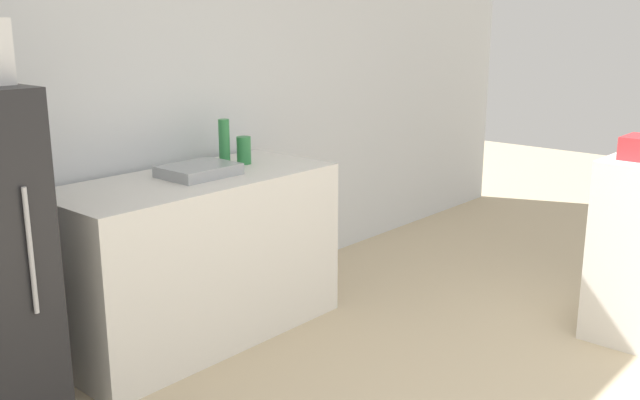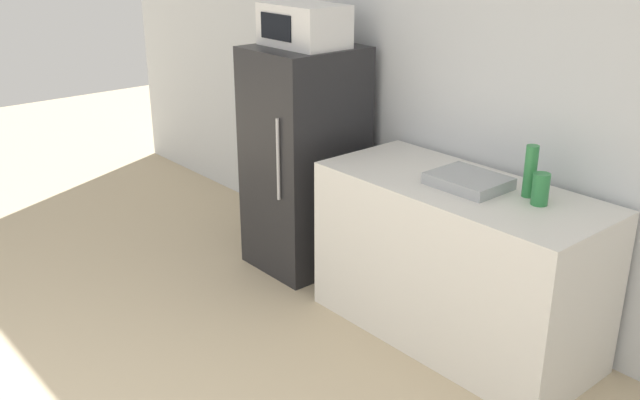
{
  "view_description": "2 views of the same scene",
  "coord_description": "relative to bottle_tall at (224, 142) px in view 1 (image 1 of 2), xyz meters",
  "views": [
    {
      "loc": [
        -2.16,
        -0.1,
        1.71
      ],
      "look_at": [
        0.1,
        1.89,
        0.94
      ],
      "focal_mm": 40.0,
      "sensor_mm": 36.0,
      "label": 1
    },
    {
      "loc": [
        2.32,
        0.01,
        2.15
      ],
      "look_at": [
        0.08,
        1.92,
        1.01
      ],
      "focal_mm": 40.0,
      "sensor_mm": 36.0,
      "label": 2
    }
  ],
  "objects": [
    {
      "name": "counter",
      "position": [
        -0.32,
        -0.12,
        -0.58
      ],
      "size": [
        1.56,
        0.69,
        0.89
      ],
      "primitive_type": "cube",
      "color": "silver",
      "rests_on": "ground_plane"
    },
    {
      "name": "bottle_short",
      "position": [
        0.1,
        -0.05,
        -0.05
      ],
      "size": [
        0.08,
        0.08,
        0.16
      ],
      "primitive_type": "cylinder",
      "color": "#2D7F42",
      "rests_on": "counter"
    },
    {
      "name": "shelf_cabinet",
      "position": [
        1.34,
        -1.89,
        -0.53
      ],
      "size": [
        0.68,
        0.36,
        0.99
      ],
      "primitive_type": "cube",
      "color": "white",
      "rests_on": "ground_plane"
    },
    {
      "name": "bottle_tall",
      "position": [
        0.0,
        0.0,
        0.0
      ],
      "size": [
        0.06,
        0.06,
        0.26
      ],
      "primitive_type": "cylinder",
      "color": "#2D7F42",
      "rests_on": "counter"
    },
    {
      "name": "sink_basin",
      "position": [
        -0.28,
        -0.11,
        -0.1
      ],
      "size": [
        0.38,
        0.3,
        0.06
      ],
      "primitive_type": "cube",
      "color": "#9EA3A8",
      "rests_on": "counter"
    },
    {
      "name": "wall_back",
      "position": [
        -0.47,
        0.29,
        0.27
      ],
      "size": [
        8.0,
        0.06,
        2.6
      ],
      "primitive_type": "cube",
      "color": "silver",
      "rests_on": "ground_plane"
    }
  ]
}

